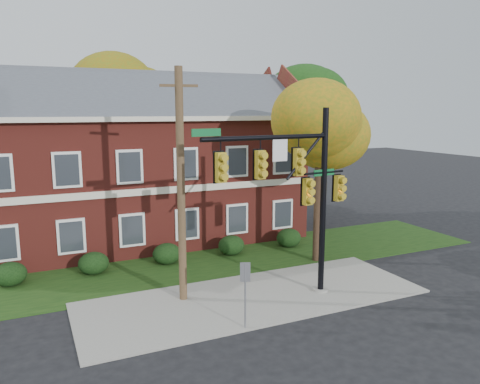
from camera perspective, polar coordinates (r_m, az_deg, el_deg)
name	(u,v)px	position (r m, az deg, el deg)	size (l,w,h in m)	color
ground	(266,308)	(18.65, 3.14, -13.91)	(120.00, 120.00, 0.00)	black
sidewalk	(254,297)	(19.45, 1.73, -12.73)	(14.00, 5.00, 0.08)	gray
grass_strip	(210,262)	(23.75, -3.72, -8.54)	(30.00, 6.00, 0.04)	#193811
apartment_building	(139,155)	(27.79, -12.16, 4.44)	(18.80, 8.80, 9.74)	maroon
hedge_far_left	(10,274)	(22.87, -26.24, -8.98)	(1.40, 1.26, 1.05)	black
hedge_left	(94,263)	(22.99, -17.42, -8.29)	(1.40, 1.26, 1.05)	black
hedge_center	(167,254)	(23.64, -8.92, -7.45)	(1.40, 1.26, 1.05)	black
hedge_right	(231,245)	(24.76, -1.06, -6.52)	(1.40, 1.26, 1.05)	black
hedge_far_right	(289,238)	(26.31, 5.96, -5.58)	(1.40, 1.26, 1.05)	black
tree_near_right	(325,129)	(23.12, 10.34, 7.62)	(4.50, 4.25, 8.58)	black
tree_right_rear	(299,102)	(32.83, 7.26, 10.87)	(6.30, 5.95, 10.62)	black
tree_far_rear	(131,92)	(35.64, -13.10, 11.77)	(6.84, 6.46, 11.52)	black
traffic_signal	(297,183)	(18.20, 6.91, 1.04)	(6.83, 0.98, 7.64)	gray
utility_pole	(181,187)	(18.11, -7.21, 0.66)	(1.41, 0.38, 9.15)	brown
sign_post	(245,284)	(16.31, 0.64, -11.20)	(0.34, 0.18, 2.43)	slate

